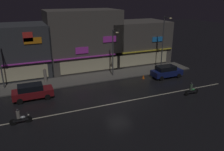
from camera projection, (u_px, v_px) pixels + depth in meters
name	position (u px, v px, depth m)	size (l,w,h in m)	color
ground_plane	(119.00, 103.00, 24.03)	(140.00, 140.00, 0.00)	black
lane_divider_stripe	(119.00, 103.00, 24.03)	(28.40, 0.16, 0.01)	beige
sidewalk_far	(94.00, 78.00, 31.19)	(29.89, 3.80, 0.14)	#5B5954
storefront_left_block	(21.00, 51.00, 31.31)	(7.62, 6.88, 7.17)	#383A3F
storefront_center_block	(134.00, 42.00, 38.02)	(10.56, 7.15, 6.83)	#56514C
storefront_right_block	(83.00, 40.00, 34.25)	(10.71, 6.77, 8.88)	#56514C
streetlamp_mid	(114.00, 49.00, 30.49)	(0.44, 1.64, 6.38)	#47494C
streetlamp_east	(164.00, 39.00, 33.22)	(0.44, 1.64, 7.87)	#47494C
pedestrian_on_sidewalk	(45.00, 75.00, 29.25)	(0.39, 0.39, 1.88)	gray
parked_car_near_kerb	(166.00, 71.00, 31.22)	(4.30, 1.98, 1.67)	navy
parked_car_trailing	(32.00, 91.00, 24.67)	(4.30, 1.98, 1.67)	maroon
motorcycle_lead	(191.00, 90.00, 25.74)	(1.90, 0.60, 1.52)	black
motorcycle_following	(20.00, 118.00, 19.84)	(1.90, 0.60, 1.52)	black
traffic_cone	(143.00, 77.00, 30.90)	(0.36, 0.36, 0.55)	orange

